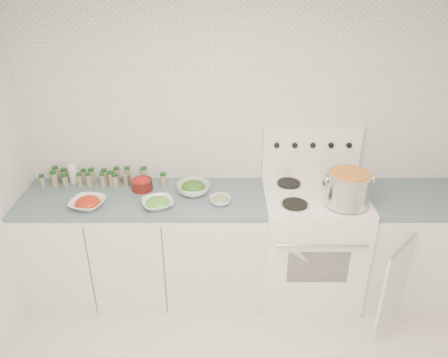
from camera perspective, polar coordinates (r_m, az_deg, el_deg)
room_walls at (r=1.95m, az=6.10°, el=-2.82°), size 3.54×3.04×2.52m
counter_left at (r=3.60m, az=-10.00°, el=-8.54°), size 1.85×0.62×0.90m
stove at (r=3.58m, az=11.17°, el=-7.94°), size 0.76×0.70×1.36m
counter_right at (r=3.85m, az=23.32°, el=-8.01°), size 0.89×0.91×0.90m
stock_pot at (r=3.19m, az=15.89°, el=-1.03°), size 0.33×0.31×0.24m
bowl_tomato at (r=3.30m, az=-17.38°, el=-3.00°), size 0.29×0.29×0.08m
bowl_snowpea at (r=3.19m, az=-8.66°, el=-3.11°), size 0.28×0.28×0.07m
bowl_broccoli at (r=3.34m, az=-4.01°, el=-1.15°), size 0.28×0.28×0.10m
bowl_zucchini at (r=3.20m, az=-0.49°, el=-2.74°), size 0.19×0.19×0.06m
bowl_pepper at (r=3.44m, az=-10.68°, el=-0.61°), size 0.17×0.17×0.10m
salt_canister at (r=3.69m, az=-19.09°, el=0.67°), size 0.10×0.10×0.15m
tin_can at (r=3.54m, az=-12.63°, el=-0.06°), size 0.08×0.08×0.09m
spice_cluster at (r=3.60m, az=-16.39°, el=0.21°), size 0.99×0.15×0.13m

